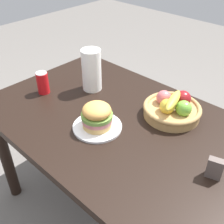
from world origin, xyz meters
TOP-DOWN VIEW (x-y plane):
  - ground_plane at (0.00, 0.00)m, footprint 8.00×8.00m
  - dining_table at (0.00, 0.00)m, footprint 1.40×0.90m
  - plate at (-0.03, -0.12)m, footprint 0.24×0.24m
  - sandwich at (-0.03, -0.12)m, footprint 0.15×0.15m
  - soda_can at (-0.49, -0.10)m, footprint 0.07×0.07m
  - fruit_basket at (0.17, 0.21)m, footprint 0.29×0.29m
  - paper_towel_roll at (-0.32, 0.12)m, footprint 0.11×0.11m
  - napkin_holder at (0.51, -0.02)m, footprint 0.07×0.05m

SIDE VIEW (x-z plane):
  - ground_plane at x=0.00m, z-range 0.00..0.00m
  - dining_table at x=0.00m, z-range 0.27..1.02m
  - plate at x=-0.03m, z-range 0.75..0.76m
  - napkin_holder at x=0.51m, z-range 0.75..0.84m
  - fruit_basket at x=0.17m, z-range 0.73..0.87m
  - soda_can at x=-0.49m, z-range 0.75..0.88m
  - sandwich at x=-0.03m, z-range 0.76..0.89m
  - paper_towel_roll at x=-0.32m, z-range 0.75..0.99m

